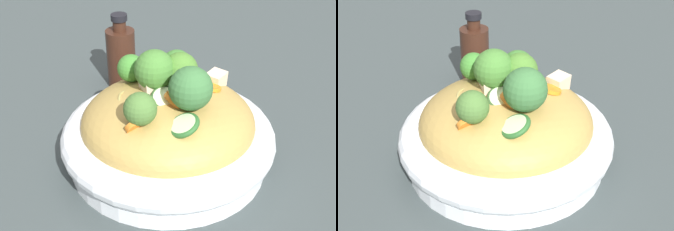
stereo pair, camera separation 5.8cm
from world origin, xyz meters
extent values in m
plane|color=#384141|center=(0.00, 0.00, 0.00)|extent=(3.00, 3.00, 0.00)
cylinder|color=white|center=(0.00, 0.00, 0.01)|extent=(0.25, 0.25, 0.02)
torus|color=white|center=(0.00, 0.00, 0.04)|extent=(0.27, 0.27, 0.04)
ellipsoid|color=#AC8B46|center=(0.00, 0.00, 0.06)|extent=(0.22, 0.22, 0.08)
torus|color=#B28F45|center=(-0.03, 0.04, 0.09)|extent=(0.06, 0.06, 0.01)
torus|color=#B3953F|center=(-0.01, -0.05, 0.08)|extent=(0.08, 0.08, 0.03)
torus|color=#A2924C|center=(-0.03, -0.02, 0.08)|extent=(0.07, 0.07, 0.03)
cone|color=#9CB779|center=(-0.01, 0.03, 0.10)|extent=(0.02, 0.02, 0.02)
sphere|color=#3C762E|center=(-0.01, 0.03, 0.12)|extent=(0.05, 0.05, 0.04)
cone|color=#9FB76E|center=(-0.02, 0.00, 0.10)|extent=(0.03, 0.02, 0.02)
sphere|color=#417930|center=(-0.02, 0.00, 0.13)|extent=(0.06, 0.06, 0.05)
cone|color=#A2B571|center=(0.01, -0.06, 0.09)|extent=(0.02, 0.02, 0.02)
sphere|color=#466F31|center=(0.01, -0.06, 0.11)|extent=(0.04, 0.04, 0.04)
cone|color=#9DB870|center=(0.00, 0.02, 0.10)|extent=(0.02, 0.03, 0.01)
sphere|color=#46792C|center=(0.00, 0.02, 0.12)|extent=(0.06, 0.06, 0.04)
cone|color=#A0BB6E|center=(0.04, -0.01, 0.10)|extent=(0.03, 0.03, 0.02)
sphere|color=#376B38|center=(0.04, -0.01, 0.13)|extent=(0.07, 0.07, 0.05)
cone|color=#9FC377|center=(0.04, 0.00, 0.10)|extent=(0.02, 0.02, 0.02)
sphere|color=#3C6B2B|center=(0.04, 0.00, 0.12)|extent=(0.05, 0.05, 0.04)
cone|color=#98B672|center=(-0.06, 0.01, 0.09)|extent=(0.02, 0.02, 0.02)
sphere|color=#3B7D2E|center=(-0.06, 0.01, 0.11)|extent=(0.05, 0.05, 0.04)
cylinder|color=orange|center=(0.02, -0.01, 0.10)|extent=(0.04, 0.04, 0.02)
cylinder|color=orange|center=(0.01, -0.07, 0.09)|extent=(0.02, 0.03, 0.02)
cylinder|color=orange|center=(0.03, 0.05, 0.10)|extent=(0.03, 0.03, 0.01)
cylinder|color=beige|center=(-0.03, 0.03, 0.10)|extent=(0.05, 0.05, 0.02)
torus|color=#2A5B2C|center=(-0.03, 0.03, 0.10)|extent=(0.06, 0.06, 0.02)
cylinder|color=beige|center=(0.05, -0.04, 0.10)|extent=(0.04, 0.04, 0.02)
torus|color=#285B27|center=(0.05, -0.04, 0.10)|extent=(0.05, 0.05, 0.02)
cylinder|color=beige|center=(0.01, -0.02, 0.10)|extent=(0.04, 0.04, 0.02)
torus|color=#2F5025|center=(0.01, -0.02, 0.10)|extent=(0.05, 0.05, 0.02)
cylinder|color=beige|center=(-0.07, 0.02, 0.10)|extent=(0.04, 0.04, 0.03)
torus|color=#2B4F26|center=(-0.07, 0.02, 0.10)|extent=(0.05, 0.05, 0.03)
cube|color=beige|center=(-0.02, 0.00, 0.11)|extent=(0.05, 0.05, 0.03)
cube|color=beige|center=(0.02, 0.07, 0.09)|extent=(0.02, 0.03, 0.02)
cylinder|color=#381E14|center=(-0.19, 0.12, 0.05)|extent=(0.05, 0.05, 0.10)
cylinder|color=#381E14|center=(-0.19, 0.12, 0.10)|extent=(0.02, 0.02, 0.02)
cylinder|color=black|center=(-0.19, 0.12, 0.12)|extent=(0.03, 0.03, 0.01)
camera|label=1|loc=(0.30, -0.40, 0.38)|focal=50.88mm
camera|label=2|loc=(0.34, -0.36, 0.38)|focal=50.88mm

